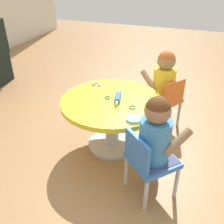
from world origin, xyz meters
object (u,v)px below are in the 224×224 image
object	(u,v)px
child_chair_right	(165,100)
craft_table	(112,112)
child_chair_left	(148,161)
seated_child_left	(156,132)
craft_scissors	(97,85)
rolling_pin	(118,98)
seated_child_right	(164,77)

from	to	relation	value
child_chair_right	craft_table	bearing A→B (deg)	142.16
child_chair_left	child_chair_right	distance (m)	0.93
child_chair_left	seated_child_left	distance (m)	0.23
craft_scissors	child_chair_right	bearing A→B (deg)	-66.61
craft_table	seated_child_left	distance (m)	0.64
rolling_pin	child_chair_left	bearing A→B (deg)	-139.89
craft_scissors	rolling_pin	bearing A→B (deg)	-127.00
craft_scissors	child_chair_left	bearing A→B (deg)	-135.10
rolling_pin	craft_scissors	size ratio (longest dim) A/B	1.61
child_chair_right	craft_scissors	xyz separation A→B (m)	(-0.26, 0.61, 0.18)
craft_scissors	craft_table	bearing A→B (deg)	-133.60
seated_child_left	craft_scissors	distance (m)	0.94
craft_table	rolling_pin	bearing A→B (deg)	-77.37
craft_table	child_chair_left	xyz separation A→B (m)	(-0.44, -0.43, -0.06)
craft_table	child_chair_left	size ratio (longest dim) A/B	1.62
child_chair_left	rolling_pin	bearing A→B (deg)	40.11
craft_table	child_chair_left	bearing A→B (deg)	-135.88
seated_child_right	seated_child_left	bearing A→B (deg)	-173.15
craft_table	seated_child_right	world-z (taller)	seated_child_right
craft_table	craft_scissors	bearing A→B (deg)	46.40
child_chair_left	craft_scissors	xyz separation A→B (m)	(0.66, 0.66, 0.18)
craft_table	seated_child_right	xyz separation A→B (m)	(0.51, -0.35, 0.17)
child_chair_right	seated_child_right	distance (m)	0.23
craft_table	rolling_pin	size ratio (longest dim) A/B	3.81
seated_child_right	craft_table	bearing A→B (deg)	145.87
craft_table	craft_scissors	xyz separation A→B (m)	(0.22, 0.23, 0.12)
seated_child_left	seated_child_right	distance (m)	0.93
child_chair_right	craft_scissors	bearing A→B (deg)	113.39
craft_table	child_chair_right	size ratio (longest dim) A/B	1.62
craft_table	rolling_pin	xyz separation A→B (m)	(0.01, -0.05, 0.14)
craft_table	child_chair_left	distance (m)	0.62
seated_child_left	child_chair_right	distance (m)	0.93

